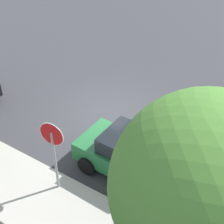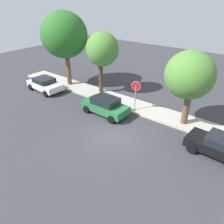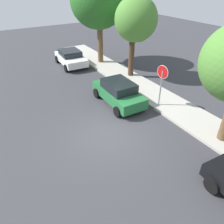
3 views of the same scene
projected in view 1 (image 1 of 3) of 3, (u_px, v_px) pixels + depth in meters
ground_plane at (109, 114)px, 14.22m from camera, size 60.00×60.00×0.00m
sidewalk_curb at (23, 191)px, 10.85m from camera, size 32.00×2.41×0.14m
stop_sign at (53, 146)px, 9.88m from camera, size 0.78×0.13×2.70m
parked_car_green at (136, 157)px, 11.09m from camera, size 4.04×2.03×1.50m
street_tree_far at (204, 188)px, 5.42m from camera, size 3.08×3.08×5.97m
fire_hydrant at (138, 216)px, 9.73m from camera, size 0.30×0.22×0.72m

